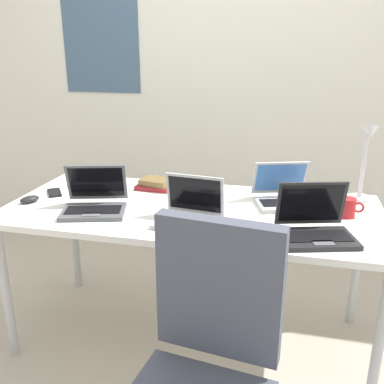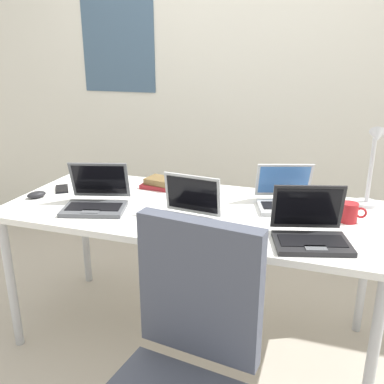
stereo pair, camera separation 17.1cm
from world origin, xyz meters
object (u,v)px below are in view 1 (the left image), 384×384
at_px(desk_lamp, 365,164).
at_px(laptop_by_keyboard, 95,202).
at_px(laptop_back_left, 189,214).
at_px(laptop_far_corner, 316,227).
at_px(computer_mouse, 30,199).
at_px(laptop_mid_desk, 284,196).
at_px(headphones, 91,184).
at_px(cell_phone, 54,193).
at_px(coffee_mug, 347,207).
at_px(book_stack, 155,184).

xyz_separation_m(desk_lamp, laptop_by_keyboard, (-1.24, -0.42, -0.15)).
xyz_separation_m(laptop_back_left, laptop_far_corner, (0.53, -0.02, 0.00)).
height_order(laptop_by_keyboard, computer_mouse, laptop_by_keyboard).
distance_m(laptop_mid_desk, headphones, 1.05).
bearing_deg(cell_phone, computer_mouse, -142.04).
height_order(laptop_back_left, laptop_mid_desk, laptop_back_left).
height_order(laptop_by_keyboard, coffee_mug, laptop_by_keyboard).
bearing_deg(laptop_far_corner, cell_phone, 169.20).
bearing_deg(headphones, computer_mouse, -121.17).
xyz_separation_m(laptop_back_left, computer_mouse, (-0.84, 0.08, -0.03)).
relative_size(desk_lamp, laptop_back_left, 1.37).
relative_size(laptop_by_keyboard, book_stack, 1.79).
height_order(cell_phone, coffee_mug, coffee_mug).
distance_m(laptop_far_corner, book_stack, 0.95).
bearing_deg(laptop_by_keyboard, computer_mouse, 175.08).
bearing_deg(computer_mouse, laptop_mid_desk, 46.50).
bearing_deg(laptop_far_corner, laptop_mid_desk, 110.16).
height_order(desk_lamp, laptop_by_keyboard, desk_lamp).
relative_size(laptop_back_left, cell_phone, 2.15).
bearing_deg(laptop_back_left, headphones, 150.09).
bearing_deg(coffee_mug, headphones, 174.29).
xyz_separation_m(laptop_mid_desk, laptop_by_keyboard, (-0.87, -0.31, 0.00)).
bearing_deg(laptop_far_corner, laptop_by_keyboard, 176.17).
bearing_deg(laptop_by_keyboard, coffee_mug, 9.84).
relative_size(laptop_mid_desk, book_stack, 1.76).
relative_size(desk_lamp, laptop_far_corner, 1.17).
distance_m(laptop_mid_desk, laptop_by_keyboard, 0.92).
relative_size(laptop_back_left, laptop_by_keyboard, 0.84).
bearing_deg(coffee_mug, laptop_back_left, -160.36).
relative_size(laptop_back_left, laptop_far_corner, 0.85).
xyz_separation_m(headphones, book_stack, (0.36, 0.06, 0.01)).
height_order(laptop_back_left, coffee_mug, laptop_back_left).
bearing_deg(headphones, laptop_mid_desk, -1.51).
height_order(cell_phone, headphones, headphones).
relative_size(computer_mouse, headphones, 0.45).
relative_size(laptop_far_corner, cell_phone, 2.53).
xyz_separation_m(cell_phone, coffee_mug, (1.47, 0.01, 0.04)).
distance_m(laptop_back_left, laptop_far_corner, 0.53).
height_order(desk_lamp, laptop_back_left, desk_lamp).
height_order(computer_mouse, headphones, headphones).
distance_m(laptop_back_left, cell_phone, 0.83).
bearing_deg(book_stack, laptop_back_left, -55.48).
bearing_deg(laptop_back_left, cell_phone, 163.88).
bearing_deg(headphones, laptop_far_corner, -18.64).
height_order(headphones, coffee_mug, coffee_mug).
distance_m(laptop_back_left, book_stack, 0.53).
relative_size(laptop_back_left, headphones, 1.36).
height_order(computer_mouse, book_stack, book_stack).
xyz_separation_m(laptop_by_keyboard, laptop_far_corner, (1.00, -0.07, 0.00)).
xyz_separation_m(computer_mouse, book_stack, (0.54, 0.36, 0.01)).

